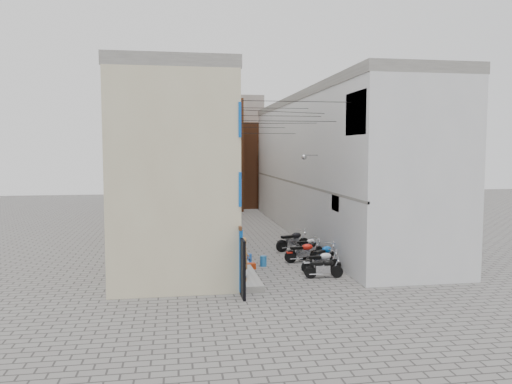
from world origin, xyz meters
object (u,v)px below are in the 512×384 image
motorcycle_c (324,255)px  water_jug_near (263,261)px  person_b (243,258)px  motorcycle_d (303,251)px  person_a (244,259)px  motorcycle_g (293,240)px  water_jug_far (248,259)px  motorcycle_b (321,261)px  red_crate (251,266)px  motorcycle_a (324,267)px  motorcycle_f (308,245)px  motorcycle_e (311,248)px

motorcycle_c → water_jug_near: bearing=-141.5°
person_b → water_jug_near: person_b is taller
motorcycle_d → person_a: 5.18m
motorcycle_c → person_b: person_b is taller
motorcycle_g → water_jug_near: size_ratio=4.23×
water_jug_near → water_jug_far: (-0.65, 0.41, 0.02)m
motorcycle_b → person_a: person_a is taller
person_b → red_crate: size_ratio=3.73×
motorcycle_a → person_b: size_ratio=1.07×
motorcycle_c → motorcycle_g: bearing=149.1°
motorcycle_c → red_crate: 3.46m
motorcycle_c → motorcycle_d: 1.34m
motorcycle_d → person_a: (-3.45, -3.82, 0.58)m
motorcycle_d → motorcycle_g: (0.15, 2.83, 0.05)m
water_jug_far → red_crate: 0.86m
motorcycle_f → water_jug_near: bearing=-65.2°
motorcycle_g → water_jug_far: motorcycle_g is taller
motorcycle_f → motorcycle_b: bearing=-21.4°
motorcycle_g → red_crate: (-2.88, -3.78, -0.47)m
motorcycle_a → person_b: (-3.51, -0.10, 0.55)m
motorcycle_d → red_crate: (-2.74, -0.95, -0.42)m
motorcycle_f → water_jug_far: size_ratio=3.23×
motorcycle_b → motorcycle_e: 3.00m
red_crate → motorcycle_d: bearing=19.2°
motorcycle_f → water_jug_near: size_ratio=3.44×
motorcycle_b → motorcycle_g: motorcycle_g is taller
water_jug_near → motorcycle_g: bearing=56.3°
motorcycle_g → motorcycle_b: bearing=-18.7°
person_a → motorcycle_f: bearing=-30.8°
motorcycle_c → motorcycle_e: motorcycle_c is taller
motorcycle_g → red_crate: bearing=-57.5°
motorcycle_g → motorcycle_e: bearing=-7.3°
motorcycle_b → person_b: bearing=-81.0°
person_a → water_jug_far: 3.88m
motorcycle_b → person_a: bearing=-72.3°
person_a → red_crate: 3.12m
motorcycle_c → red_crate: size_ratio=4.87×
motorcycle_a → motorcycle_c: size_ratio=0.82×
water_jug_near → red_crate: size_ratio=1.17×
motorcycle_d → person_b: person_b is taller
motorcycle_b → red_crate: bearing=-118.2°
motorcycle_b → red_crate: 3.26m
water_jug_far → red_crate: water_jug_far is taller
motorcycle_c → water_jug_far: motorcycle_c is taller
motorcycle_b → motorcycle_f: size_ratio=1.11×
motorcycle_g → water_jug_far: 4.13m
motorcycle_b → water_jug_far: (-3.01, 2.04, -0.28)m
water_jug_near → water_jug_far: water_jug_far is taller
motorcycle_d → person_a: bearing=-46.2°
water_jug_near → water_jug_far: bearing=148.0°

